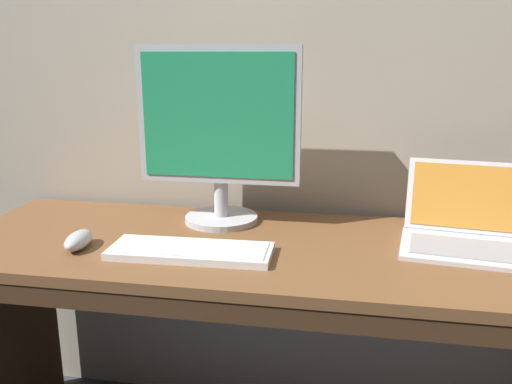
{
  "coord_description": "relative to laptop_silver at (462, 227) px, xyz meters",
  "views": [
    {
      "loc": [
        0.14,
        -1.29,
        1.2
      ],
      "look_at": [
        -0.09,
        0.0,
        0.85
      ],
      "focal_mm": 36.99,
      "sensor_mm": 36.0,
      "label": 1
    }
  ],
  "objects": [
    {
      "name": "wired_keyboard",
      "position": [
        -0.68,
        -0.21,
        -0.03
      ],
      "size": [
        0.41,
        0.16,
        0.02
      ],
      "color": "white",
      "rests_on": "desk"
    },
    {
      "name": "desk",
      "position": [
        -0.44,
        -0.1,
        -0.24
      ],
      "size": [
        1.83,
        0.59,
        0.71
      ],
      "color": "brown",
      "rests_on": "ground"
    },
    {
      "name": "external_monitor",
      "position": [
        -0.67,
        0.06,
        0.23
      ],
      "size": [
        0.47,
        0.22,
        0.51
      ],
      "color": "#B7B7BC",
      "rests_on": "desk"
    },
    {
      "name": "laptop_silver",
      "position": [
        0.0,
        0.0,
        0.0
      ],
      "size": [
        0.34,
        0.34,
        0.2
      ],
      "color": "silver",
      "rests_on": "desk"
    },
    {
      "name": "computer_mouse",
      "position": [
        -0.98,
        -0.21,
        -0.02
      ],
      "size": [
        0.07,
        0.12,
        0.04
      ],
      "primitive_type": "ellipsoid",
      "rotation": [
        0.0,
        0.0,
        0.09
      ],
      "color": "#B7B7BC",
      "rests_on": "desk"
    }
  ]
}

